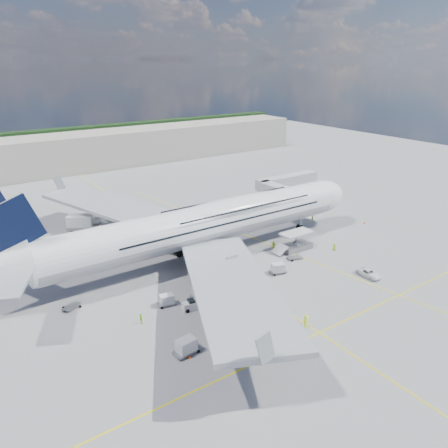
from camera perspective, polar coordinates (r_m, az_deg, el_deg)
ground at (r=76.59m, az=1.44°, el=-6.96°), size 300.00×300.00×0.00m
taxi_line_main at (r=76.59m, az=1.44°, el=-6.96°), size 0.25×220.00×0.01m
taxi_line_cross at (r=63.82m, az=12.32°, el=-13.70°), size 120.00×0.25×0.01m
taxi_line_diag at (r=91.53m, az=4.89°, el=-2.23°), size 14.16×99.06×0.01m
airliner at (r=81.50m, az=-2.48°, el=0.07°), size 77.26×79.15×23.71m
jet_bridge at (r=106.91m, az=7.90°, el=4.93°), size 18.80×12.10×8.50m
cargo_loader at (r=87.93m, az=9.26°, el=-2.55°), size 8.53×3.20×3.67m
terminal at (r=157.85m, az=-19.41°, el=8.75°), size 180.00×16.00×12.00m
tree_line at (r=212.94m, az=-12.27°, el=11.73°), size 160.00×6.00×8.00m
dolly_row_a at (r=58.26m, az=-4.95°, el=-15.59°), size 3.56×2.19×2.14m
dolly_row_b at (r=68.60m, az=-7.50°, el=-9.79°), size 3.02×1.95×1.78m
dolly_row_c at (r=70.25m, az=-3.10°, el=-8.68°), size 3.49×2.16×2.08m
dolly_back at (r=71.47m, az=-19.26°, el=-10.14°), size 3.09×2.68×0.40m
dolly_nose_far at (r=84.14m, az=9.22°, el=-4.34°), size 3.14×2.32×0.41m
dolly_nose_near at (r=78.03m, az=7.04°, el=-5.76°), size 3.26×2.42×1.85m
baggage_tug at (r=67.31m, az=-4.30°, el=-10.51°), size 2.83×1.60×1.68m
catering_truck_inner at (r=96.28m, az=-10.01°, el=-0.04°), size 7.37×3.96×4.17m
catering_truck_outer at (r=99.18m, az=-17.81°, el=-0.10°), size 7.84×5.83×4.31m
service_van at (r=80.60m, az=18.41°, el=-6.12°), size 2.27×4.63×1.26m
crew_nose at (r=104.34m, az=11.52°, el=0.90°), size 0.77×0.83×1.90m
crew_loader at (r=87.39m, az=6.51°, el=-2.77°), size 1.16×1.15×1.89m
crew_wing at (r=65.01m, az=-10.78°, el=-12.05°), size 0.64×0.99×1.57m
crew_van at (r=89.26m, az=14.20°, el=-2.91°), size 0.88×0.87×1.53m
crew_tug at (r=64.02m, az=10.65°, el=-12.37°), size 1.35×0.86×1.99m
cone_nose at (r=105.60m, az=17.87°, el=0.15°), size 0.46×0.46×0.58m
cone_wing_left_inner at (r=94.77m, az=-15.24°, el=-1.93°), size 0.43×0.43×0.55m
cone_wing_left_outer at (r=105.79m, az=-13.69°, el=0.59°), size 0.39×0.39×0.49m
cone_wing_right_inner at (r=66.29m, az=-1.03°, el=-11.44°), size 0.48×0.48×0.61m
cone_wing_right_outer at (r=57.98m, az=-4.54°, el=-16.89°), size 0.41×0.41×0.52m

